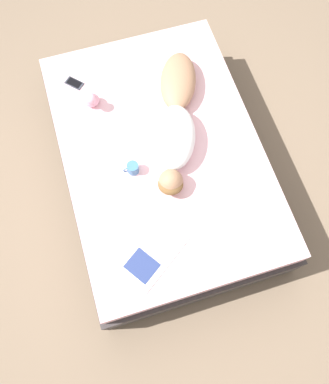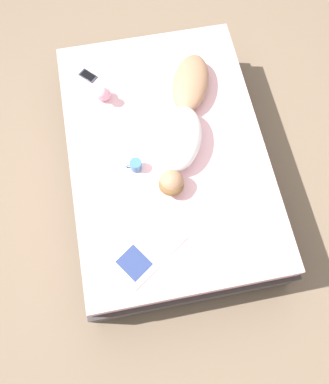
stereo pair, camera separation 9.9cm
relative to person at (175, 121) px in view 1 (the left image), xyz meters
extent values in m
plane|color=#7A6651|center=(0.15, 0.14, -0.63)|extent=(12.00, 12.00, 0.00)
cube|color=#383333|center=(0.15, 0.14, -0.45)|extent=(1.54, 2.23, 0.36)
cube|color=beige|center=(0.15, 0.14, -0.18)|extent=(1.48, 2.17, 0.18)
ellipsoid|color=#A37556|center=(-0.13, -0.34, -0.01)|extent=(0.45, 0.60, 0.17)
ellipsoid|color=white|center=(0.05, 0.13, 0.01)|extent=(0.49, 0.61, 0.20)
ellipsoid|color=brown|center=(0.19, 0.48, 0.00)|extent=(0.23, 0.22, 0.10)
sphere|color=#A37556|center=(0.18, 0.46, 0.00)|extent=(0.18, 0.18, 0.18)
cube|color=silver|center=(0.32, 0.81, -0.09)|extent=(0.37, 0.38, 0.01)
cube|color=silver|center=(0.53, 0.95, -0.09)|extent=(0.37, 0.38, 0.01)
cube|color=navy|center=(0.53, 0.95, -0.08)|extent=(0.25, 0.26, 0.00)
cylinder|color=teal|center=(0.40, 0.26, -0.05)|extent=(0.09, 0.09, 0.09)
cylinder|color=black|center=(0.40, 0.26, -0.01)|extent=(0.07, 0.07, 0.01)
torus|color=teal|center=(0.45, 0.26, -0.05)|extent=(0.05, 0.01, 0.05)
cube|color=#333842|center=(0.66, -0.62, -0.09)|extent=(0.16, 0.16, 0.01)
cube|color=black|center=(0.66, -0.62, -0.08)|extent=(0.13, 0.13, 0.00)
ellipsoid|color=#DB9EB2|center=(0.56, -0.39, -0.04)|extent=(0.12, 0.11, 0.10)
sphere|color=#DB9EB2|center=(0.56, -0.35, 0.04)|extent=(0.08, 0.08, 0.08)
camera|label=1|loc=(0.51, 1.39, 2.44)|focal=35.00mm
camera|label=2|loc=(0.41, 1.41, 2.44)|focal=35.00mm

